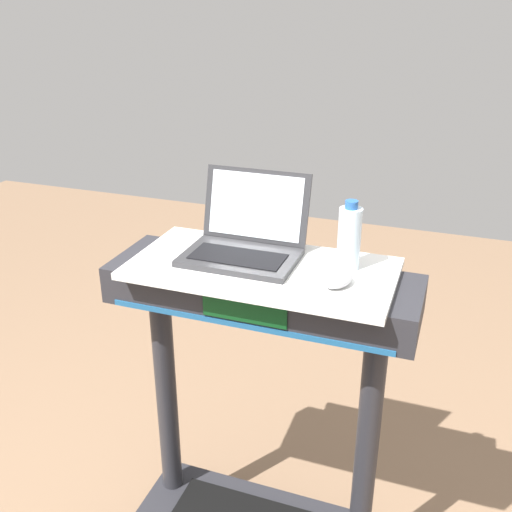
# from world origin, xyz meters

# --- Properties ---
(desk_board) EXTENTS (0.75, 0.38, 0.02)m
(desk_board) POSITION_xyz_m (0.00, 0.70, 1.07)
(desk_board) COLOR white
(desk_board) RESTS_ON treadmill_base
(laptop) EXTENTS (0.33, 0.28, 0.23)m
(laptop) POSITION_xyz_m (-0.07, 0.76, 1.12)
(laptop) COLOR #2D2D30
(laptop) RESTS_ON desk_board
(computer_mouse) EXTENTS (0.09, 0.11, 0.03)m
(computer_mouse) POSITION_xyz_m (0.23, 0.65, 1.09)
(computer_mouse) COLOR #B2B2B7
(computer_mouse) RESTS_ON desk_board
(water_bottle) EXTENTS (0.06, 0.06, 0.20)m
(water_bottle) POSITION_xyz_m (0.23, 0.77, 1.17)
(water_bottle) COLOR silver
(water_bottle) RESTS_ON desk_board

